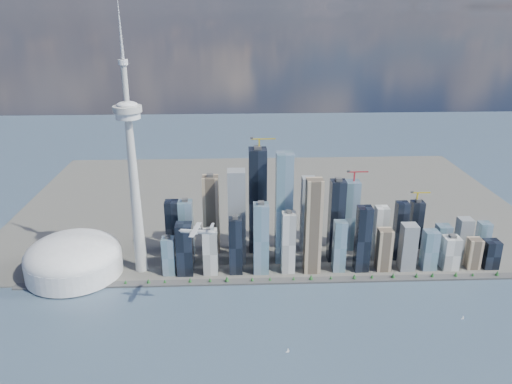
{
  "coord_description": "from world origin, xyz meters",
  "views": [
    {
      "loc": [
        -91.51,
        -659.2,
        540.91
      ],
      "look_at": [
        -52.7,
        260.0,
        198.02
      ],
      "focal_mm": 35.0,
      "sensor_mm": 36.0,
      "label": 1
    }
  ],
  "objects_px": {
    "airplane": "(197,231)",
    "sailboat_east": "(463,318)",
    "sailboat_west": "(288,351)",
    "dome_stadium": "(73,258)",
    "needle_tower": "(133,168)"
  },
  "relations": [
    {
      "from": "airplane",
      "to": "sailboat_west",
      "type": "xyz_separation_m",
      "value": [
        149.9,
        -100.11,
        -175.59
      ]
    },
    {
      "from": "needle_tower",
      "to": "sailboat_west",
      "type": "relative_size",
      "value": 60.82
    },
    {
      "from": "airplane",
      "to": "sailboat_west",
      "type": "relative_size",
      "value": 7.65
    },
    {
      "from": "needle_tower",
      "to": "sailboat_east",
      "type": "relative_size",
      "value": 65.75
    },
    {
      "from": "airplane",
      "to": "sailboat_west",
      "type": "bearing_deg",
      "value": -24.54
    },
    {
      "from": "airplane",
      "to": "sailboat_east",
      "type": "xyz_separation_m",
      "value": [
        482.18,
        -20.03,
        -175.8
      ]
    },
    {
      "from": "dome_stadium",
      "to": "sailboat_west",
      "type": "bearing_deg",
      "value": -32.7
    },
    {
      "from": "dome_stadium",
      "to": "sailboat_west",
      "type": "relative_size",
      "value": 22.1
    },
    {
      "from": "sailboat_west",
      "to": "needle_tower",
      "type": "bearing_deg",
      "value": 124.72
    },
    {
      "from": "needle_tower",
      "to": "sailboat_west",
      "type": "distance_m",
      "value": 469.79
    },
    {
      "from": "sailboat_west",
      "to": "dome_stadium",
      "type": "bearing_deg",
      "value": 136.61
    },
    {
      "from": "sailboat_west",
      "to": "sailboat_east",
      "type": "distance_m",
      "value": 341.8
    },
    {
      "from": "airplane",
      "to": "sailboat_east",
      "type": "relative_size",
      "value": 8.27
    },
    {
      "from": "needle_tower",
      "to": "airplane",
      "type": "bearing_deg",
      "value": -52.96
    },
    {
      "from": "needle_tower",
      "to": "sailboat_east",
      "type": "distance_m",
      "value": 696.29
    }
  ]
}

